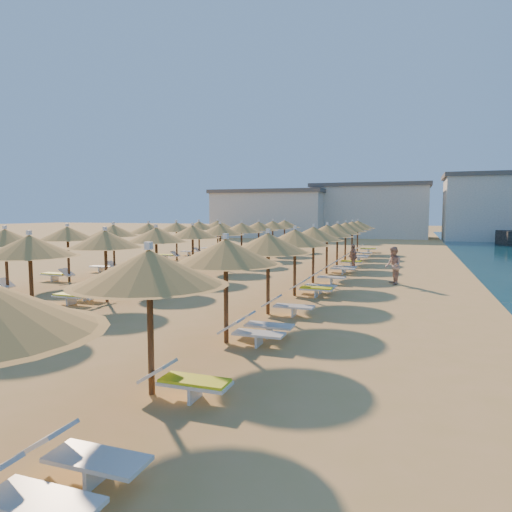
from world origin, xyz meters
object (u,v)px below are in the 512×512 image
at_px(beachgoer_c, 353,257).
at_px(beachgoer_b, 393,266).
at_px(parasol_row_west, 193,233).
at_px(parasol_row_east, 314,235).

bearing_deg(beachgoer_c, beachgoer_b, -5.79).
bearing_deg(beachgoer_b, parasol_row_west, -101.55).
relative_size(parasol_row_east, beachgoer_b, 21.58).
height_order(parasol_row_west, beachgoer_b, parasol_row_west).
bearing_deg(beachgoer_c, parasol_row_east, -44.43).
height_order(parasol_row_west, beachgoer_c, parasol_row_west).
relative_size(parasol_row_east, parasol_row_west, 1.00).
height_order(parasol_row_east, parasol_row_west, same).
distance_m(parasol_row_east, parasol_row_west, 6.44).
bearing_deg(beachgoer_c, parasol_row_west, -86.02).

